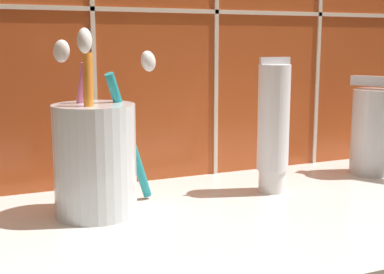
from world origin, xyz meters
TOP-DOWN VIEW (x-y plane):
  - sink_counter at (0.00, 0.00)cm, footprint 60.74×31.72cm
  - toothbrush_cup at (-16.12, 5.46)cm, footprint 11.88×8.24cm
  - toothpaste_tube at (3.74, 5.41)cm, footprint 3.66×3.49cm
  - sink_faucet at (20.19, 6.72)cm, footprint 8.25×11.74cm

SIDE VIEW (x-z plane):
  - sink_counter at x=0.00cm, z-range 0.00..2.00cm
  - toothbrush_cup at x=-16.12cm, z-range -1.24..16.61cm
  - sink_faucet at x=20.19cm, z-range 1.84..14.19cm
  - toothpaste_tube at x=3.74cm, z-range 1.95..16.89cm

